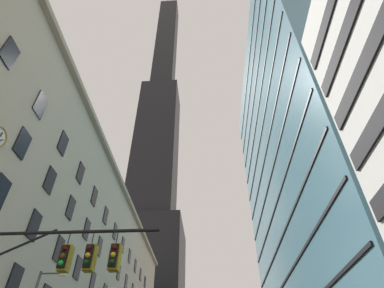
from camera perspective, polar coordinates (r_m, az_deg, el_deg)
name	(u,v)px	position (r m, az deg, el deg)	size (l,w,h in m)	color
station_building	(51,275)	(47.04, -24.75, -21.18)	(14.65, 75.11, 28.84)	#B2A88E
dark_skyscraper	(154,177)	(123.91, -7.14, -6.18)	(24.43, 24.43, 228.01)	black
glass_office_midrise	(331,165)	(45.74, 24.43, -3.63)	(17.36, 39.17, 52.64)	teal
traffic_signal_mast	(50,275)	(14.04, -24.84, -21.26)	(7.55, 0.63, 7.40)	black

